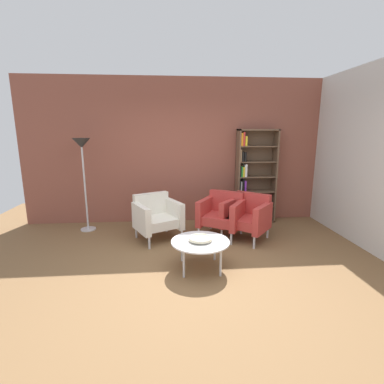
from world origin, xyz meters
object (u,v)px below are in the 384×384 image
(armchair_corner_red, at_px, (222,213))
(armchair_near_window, at_px, (157,216))
(bookshelf_tall, at_px, (252,178))
(armchair_by_bookshelf, at_px, (247,216))
(decorative_bowl, at_px, (200,238))
(floor_lamp_torchiere, at_px, (82,154))
(coffee_table_low, at_px, (200,243))

(armchair_corner_red, height_order, armchair_near_window, same)
(bookshelf_tall, xyz_separation_m, armchair_by_bookshelf, (-0.35, -0.97, -0.51))
(armchair_near_window, bearing_deg, armchair_corner_red, -23.77)
(bookshelf_tall, distance_m, armchair_corner_red, 1.21)
(armchair_by_bookshelf, bearing_deg, armchair_near_window, -143.63)
(armchair_near_window, bearing_deg, bookshelf_tall, -3.05)
(decorative_bowl, distance_m, floor_lamp_torchiere, 2.81)
(armchair_by_bookshelf, xyz_separation_m, floor_lamp_torchiere, (-2.92, 0.68, 1.03))
(armchair_near_window, distance_m, floor_lamp_torchiere, 1.78)
(bookshelf_tall, relative_size, floor_lamp_torchiere, 1.09)
(bookshelf_tall, xyz_separation_m, armchair_corner_red, (-0.76, -0.79, -0.51))
(coffee_table_low, xyz_separation_m, floor_lamp_torchiere, (-1.98, 1.73, 1.08))
(armchair_near_window, height_order, floor_lamp_torchiere, floor_lamp_torchiere)
(floor_lamp_torchiere, bearing_deg, armchair_by_bookshelf, -13.07)
(armchair_corner_red, xyz_separation_m, floor_lamp_torchiere, (-2.51, 0.50, 1.03))
(armchair_corner_red, bearing_deg, coffee_table_low, -82.22)
(floor_lamp_torchiere, bearing_deg, coffee_table_low, -41.15)
(decorative_bowl, height_order, armchair_near_window, armchair_near_window)
(coffee_table_low, distance_m, armchair_corner_red, 1.34)
(bookshelf_tall, height_order, armchair_near_window, bookshelf_tall)
(coffee_table_low, xyz_separation_m, decorative_bowl, (0.00, 0.00, 0.06))
(armchair_near_window, bearing_deg, coffee_table_low, -88.29)
(decorative_bowl, height_order, armchair_corner_red, armchair_corner_red)
(bookshelf_tall, relative_size, armchair_near_window, 2.06)
(armchair_corner_red, distance_m, armchair_near_window, 1.17)
(armchair_by_bookshelf, bearing_deg, floor_lamp_torchiere, -152.55)
(bookshelf_tall, distance_m, floor_lamp_torchiere, 3.32)
(armchair_corner_red, relative_size, armchair_near_window, 1.02)
(decorative_bowl, xyz_separation_m, floor_lamp_torchiere, (-1.98, 1.73, 1.01))
(coffee_table_low, relative_size, armchair_corner_red, 0.85)
(decorative_bowl, bearing_deg, armchair_near_window, 118.71)
(bookshelf_tall, relative_size, decorative_bowl, 5.94)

